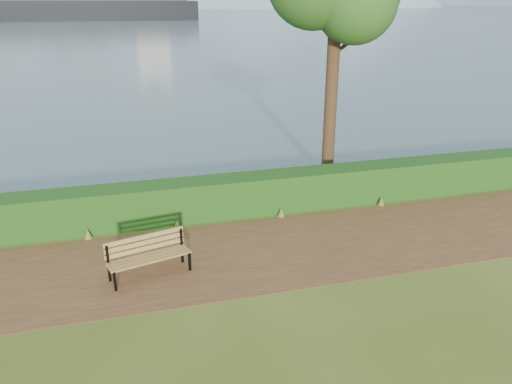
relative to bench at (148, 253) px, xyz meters
name	(u,v)px	position (x,y,z in m)	size (l,w,h in m)	color
ground	(240,262)	(1.93, 0.00, -0.48)	(140.00, 140.00, 0.00)	#405117
path	(237,255)	(1.93, 0.30, -0.48)	(40.00, 3.40, 0.01)	brown
hedge	(216,197)	(1.93, 2.60, 0.02)	(32.00, 0.85, 1.00)	#133F12
water	(114,12)	(1.93, 260.00, -0.48)	(700.00, 510.00, 0.00)	slate
bench	(148,253)	(0.00, 0.00, 0.00)	(1.73, 0.89, 0.84)	black
cargo_ship	(74,8)	(-9.21, 142.75, 2.73)	(71.19, 12.31, 21.56)	black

